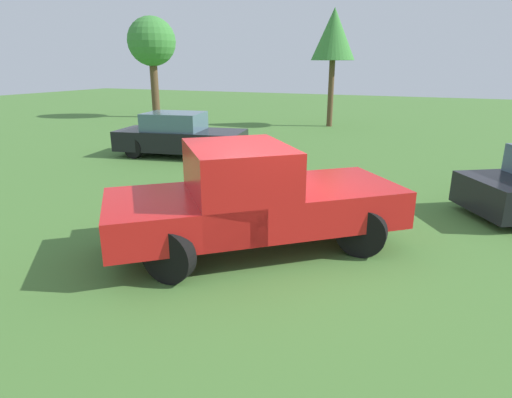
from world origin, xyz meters
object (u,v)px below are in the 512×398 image
sedan_near (180,136)px  tree_back_left (334,35)px  pickup_truck (249,196)px  tree_back_right (152,43)px

sedan_near → tree_back_left: 10.65m
pickup_truck → sedan_near: pickup_truck is taller
tree_back_left → pickup_truck: bearing=99.6°
pickup_truck → sedan_near: (5.57, -6.30, -0.26)m
pickup_truck → sedan_near: size_ratio=1.07×
tree_back_left → tree_back_right: bearing=1.5°
pickup_truck → sedan_near: 8.42m
sedan_near → tree_back_left: tree_back_left is taller
tree_back_right → tree_back_left: bearing=-178.5°
sedan_near → tree_back_right: tree_back_right is taller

